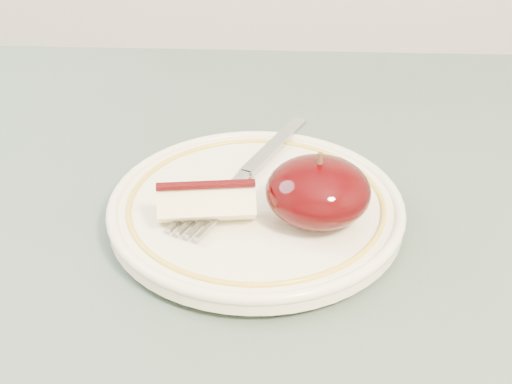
{
  "coord_description": "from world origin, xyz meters",
  "views": [
    {
      "loc": [
        0.06,
        -0.35,
        1.07
      ],
      "look_at": [
        0.04,
        0.1,
        0.78
      ],
      "focal_mm": 50.0,
      "sensor_mm": 36.0,
      "label": 1
    }
  ],
  "objects": [
    {
      "name": "fork",
      "position": [
        0.03,
        0.13,
        0.77
      ],
      "size": [
        0.1,
        0.19,
        0.0
      ],
      "rotation": [
        0.0,
        0.0,
        1.13
      ],
      "color": "gray",
      "rests_on": "plate"
    },
    {
      "name": "apple_wedge",
      "position": [
        0.01,
        0.07,
        0.78
      ],
      "size": [
        0.07,
        0.04,
        0.03
      ],
      "rotation": [
        0.0,
        0.0,
        0.12
      ],
      "color": "#FAF0B8",
      "rests_on": "plate"
    },
    {
      "name": "plate",
      "position": [
        0.04,
        0.1,
        0.76
      ],
      "size": [
        0.23,
        0.23,
        0.02
      ],
      "color": "beige",
      "rests_on": "table"
    },
    {
      "name": "apple_half",
      "position": [
        0.09,
        0.08,
        0.79
      ],
      "size": [
        0.08,
        0.07,
        0.06
      ],
      "color": "black",
      "rests_on": "plate"
    }
  ]
}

